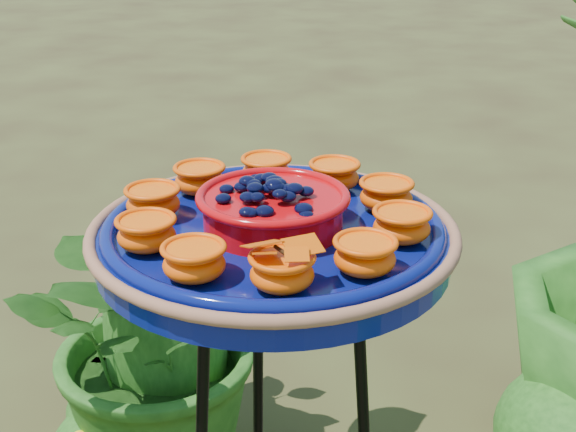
# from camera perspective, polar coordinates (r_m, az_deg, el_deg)

# --- Properties ---
(feeder_dish) EXTENTS (0.57, 0.57, 0.11)m
(feeder_dish) POSITION_cam_1_polar(r_m,az_deg,el_deg) (1.02, -1.06, -0.98)
(feeder_dish) COLOR #07115A
(feeder_dish) RESTS_ON tripod_stand
(shrub_back_left) EXTENTS (0.92, 0.89, 0.78)m
(shrub_back_left) POSITION_cam_1_polar(r_m,az_deg,el_deg) (1.90, -8.73, -7.44)
(shrub_back_left) COLOR #1A4512
(shrub_back_left) RESTS_ON ground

